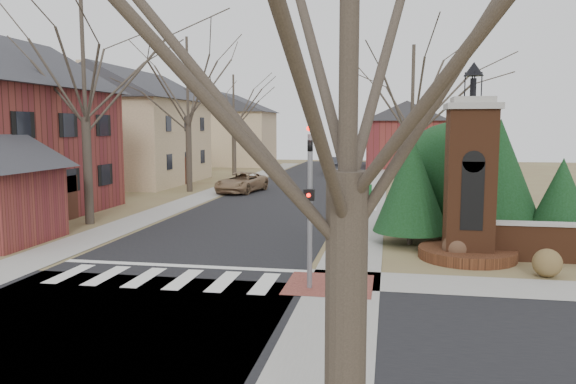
% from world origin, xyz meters
% --- Properties ---
extents(ground, '(120.00, 120.00, 0.00)m').
position_xyz_m(ground, '(0.00, 0.00, 0.00)').
color(ground, brown).
rests_on(ground, ground).
extents(main_street, '(8.00, 70.00, 0.01)m').
position_xyz_m(main_street, '(0.00, 22.00, 0.01)').
color(main_street, black).
rests_on(main_street, ground).
extents(cross_street, '(120.00, 8.00, 0.01)m').
position_xyz_m(cross_street, '(0.00, -3.00, 0.01)').
color(cross_street, black).
rests_on(cross_street, ground).
extents(crosswalk_zone, '(8.00, 2.20, 0.02)m').
position_xyz_m(crosswalk_zone, '(0.00, 0.80, 0.01)').
color(crosswalk_zone, silver).
rests_on(crosswalk_zone, ground).
extents(stop_bar, '(8.00, 0.35, 0.02)m').
position_xyz_m(stop_bar, '(0.00, 2.30, 0.01)').
color(stop_bar, silver).
rests_on(stop_bar, ground).
extents(sidewalk_right_main, '(2.00, 60.00, 0.02)m').
position_xyz_m(sidewalk_right_main, '(5.20, 22.00, 0.01)').
color(sidewalk_right_main, gray).
rests_on(sidewalk_right_main, ground).
extents(sidewalk_left, '(2.00, 60.00, 0.02)m').
position_xyz_m(sidewalk_left, '(-5.20, 22.00, 0.01)').
color(sidewalk_left, gray).
rests_on(sidewalk_left, ground).
extents(curb_apron, '(2.40, 2.40, 0.02)m').
position_xyz_m(curb_apron, '(4.80, 1.00, 0.01)').
color(curb_apron, brown).
rests_on(curb_apron, ground).
extents(traffic_signal_pole, '(0.28, 0.41, 4.50)m').
position_xyz_m(traffic_signal_pole, '(4.30, 0.57, 2.59)').
color(traffic_signal_pole, slate).
rests_on(traffic_signal_pole, ground).
extents(sign_post, '(0.90, 0.07, 2.75)m').
position_xyz_m(sign_post, '(5.59, 1.99, 1.95)').
color(sign_post, slate).
rests_on(sign_post, ground).
extents(brick_gate_monument, '(3.20, 3.20, 6.47)m').
position_xyz_m(brick_gate_monument, '(9.00, 4.99, 2.17)').
color(brick_gate_monument, '#552C19').
rests_on(brick_gate_monument, ground).
extents(house_stucco_left, '(9.80, 12.80, 9.28)m').
position_xyz_m(house_stucco_left, '(-13.50, 27.00, 4.59)').
color(house_stucco_left, beige).
rests_on(house_stucco_left, ground).
extents(house_distant_left, '(10.80, 8.80, 8.53)m').
position_xyz_m(house_distant_left, '(-12.01, 48.00, 4.25)').
color(house_distant_left, beige).
rests_on(house_distant_left, ground).
extents(house_distant_right, '(8.80, 8.80, 7.30)m').
position_xyz_m(house_distant_right, '(7.99, 47.99, 3.65)').
color(house_distant_right, brown).
rests_on(house_distant_right, ground).
extents(evergreen_near, '(2.80, 2.80, 4.10)m').
position_xyz_m(evergreen_near, '(7.20, 7.00, 2.30)').
color(evergreen_near, '#473D33').
rests_on(evergreen_near, ground).
extents(evergreen_mid, '(3.40, 3.40, 4.70)m').
position_xyz_m(evergreen_mid, '(10.50, 8.20, 2.60)').
color(evergreen_mid, '#473D33').
rests_on(evergreen_mid, ground).
extents(evergreen_far, '(2.40, 2.40, 3.30)m').
position_xyz_m(evergreen_far, '(12.50, 7.20, 1.90)').
color(evergreen_far, '#473D33').
rests_on(evergreen_far, ground).
extents(evergreen_mass, '(4.80, 4.80, 4.80)m').
position_xyz_m(evergreen_mass, '(9.00, 9.50, 2.40)').
color(evergreen_mass, black).
rests_on(evergreen_mass, ground).
extents(bare_tree_0, '(8.05, 8.05, 11.15)m').
position_xyz_m(bare_tree_0, '(-7.00, 9.00, 7.70)').
color(bare_tree_0, '#473D33').
rests_on(bare_tree_0, ground).
extents(bare_tree_1, '(8.40, 8.40, 11.64)m').
position_xyz_m(bare_tree_1, '(-7.00, 22.00, 8.03)').
color(bare_tree_1, '#473D33').
rests_on(bare_tree_1, ground).
extents(bare_tree_2, '(7.35, 7.35, 10.19)m').
position_xyz_m(bare_tree_2, '(-7.50, 35.00, 7.03)').
color(bare_tree_2, '#473D33').
rests_on(bare_tree_2, ground).
extents(bare_tree_3, '(7.00, 7.00, 9.70)m').
position_xyz_m(bare_tree_3, '(7.50, 16.00, 6.69)').
color(bare_tree_3, '#473D33').
rests_on(bare_tree_3, ground).
extents(pickup_truck, '(3.01, 5.14, 1.34)m').
position_xyz_m(pickup_truck, '(-3.40, 22.18, 0.67)').
color(pickup_truck, '#8D6D4D').
rests_on(pickup_truck, ground).
extents(distant_car, '(2.28, 4.94, 1.57)m').
position_xyz_m(distant_car, '(1.60, 38.69, 0.78)').
color(distant_car, '#303137').
rests_on(distant_car, ground).
extents(dry_shrub_left, '(0.91, 0.91, 0.91)m').
position_xyz_m(dry_shrub_left, '(8.60, 4.60, 0.46)').
color(dry_shrub_left, '#503524').
rests_on(dry_shrub_left, ground).
extents(dry_shrub_right, '(0.84, 0.84, 0.84)m').
position_xyz_m(dry_shrub_right, '(11.00, 3.00, 0.42)').
color(dry_shrub_right, brown).
rests_on(dry_shrub_right, ground).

